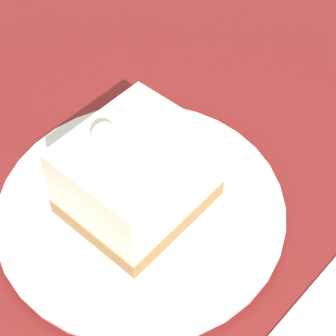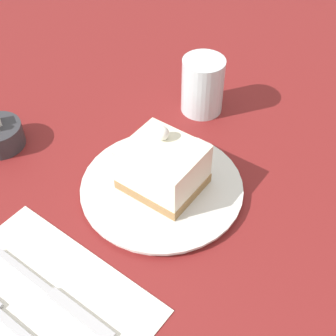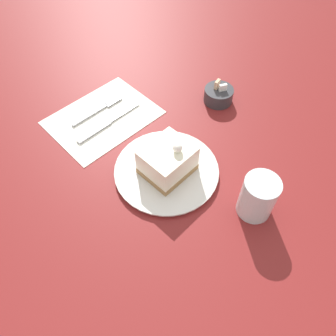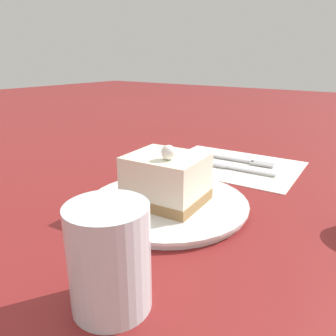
% 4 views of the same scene
% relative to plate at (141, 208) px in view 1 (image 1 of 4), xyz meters
% --- Properties ---
extents(ground_plane, '(4.00, 4.00, 0.00)m').
position_rel_plate_xyz_m(ground_plane, '(0.03, -0.03, -0.01)').
color(ground_plane, maroon).
extents(plate, '(0.23, 0.23, 0.01)m').
position_rel_plate_xyz_m(plate, '(0.00, 0.00, 0.00)').
color(plate, silver).
rests_on(plate, ground_plane).
extents(cake_slice, '(0.10, 0.11, 0.09)m').
position_rel_plate_xyz_m(cake_slice, '(0.00, 0.00, 0.04)').
color(cake_slice, '#9E7547').
rests_on(cake_slice, plate).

